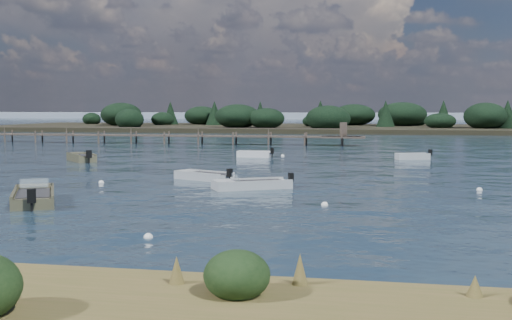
% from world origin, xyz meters
% --- Properties ---
extents(ground, '(400.00, 400.00, 0.00)m').
position_xyz_m(ground, '(0.00, 60.00, 0.00)').
color(ground, '#162634').
rests_on(ground, ground).
extents(shore_lip, '(160.00, 0.60, 0.30)m').
position_xyz_m(shore_lip, '(0.00, -12.20, 0.00)').
color(shore_lip, black).
rests_on(shore_lip, ground).
extents(tender_far_grey, '(3.54, 3.66, 1.31)m').
position_xyz_m(tender_far_grey, '(-15.87, 22.03, 0.18)').
color(tender_far_grey, brown).
rests_on(tender_far_grey, ground).
extents(dinghy_mid_grey, '(3.99, 2.90, 1.02)m').
position_xyz_m(dinghy_mid_grey, '(-2.30, 10.85, 0.14)').
color(dinghy_mid_grey, '#B1B7B9').
rests_on(dinghy_mid_grey, ground).
extents(dinghy_near_olive, '(3.90, 5.12, 1.28)m').
position_xyz_m(dinghy_near_olive, '(-7.46, 0.18, 0.17)').
color(dinghy_near_olive, brown).
rests_on(dinghy_near_olive, ground).
extents(dinghy_mid_white_a, '(4.42, 3.42, 1.05)m').
position_xyz_m(dinghy_mid_white_a, '(1.42, 7.15, 0.14)').
color(dinghy_mid_white_a, '#B1B7B9').
rests_on(dinghy_mid_white_a, ground).
extents(tender_far_white, '(3.26, 1.24, 1.11)m').
position_xyz_m(tender_far_white, '(-2.79, 29.00, 0.16)').
color(tender_far_white, silver).
rests_on(tender_far_white, ground).
extents(tender_far_grey_b, '(3.17, 1.96, 1.07)m').
position_xyz_m(tender_far_grey_b, '(10.96, 29.25, 0.15)').
color(tender_far_grey_b, '#B1B7B9').
rests_on(tender_far_grey_b, ground).
extents(buoy_a, '(0.32, 0.32, 0.32)m').
position_xyz_m(buoy_a, '(0.62, -6.44, 0.00)').
color(buoy_a, white).
rests_on(buoy_a, ground).
extents(buoy_b, '(0.32, 0.32, 0.32)m').
position_xyz_m(buoy_b, '(5.85, 1.98, 0.00)').
color(buoy_b, white).
rests_on(buoy_b, ground).
extents(buoy_c, '(0.32, 0.32, 0.32)m').
position_xyz_m(buoy_c, '(-7.72, 8.06, 0.00)').
color(buoy_c, white).
rests_on(buoy_c, ground).
extents(buoy_d, '(0.32, 0.32, 0.32)m').
position_xyz_m(buoy_d, '(13.50, 8.83, 0.00)').
color(buoy_d, white).
rests_on(buoy_d, ground).
extents(buoy_e, '(0.32, 0.32, 0.32)m').
position_xyz_m(buoy_e, '(-0.50, 30.95, 0.00)').
color(buoy_e, white).
rests_on(buoy_e, ground).
extents(jetty, '(64.50, 3.20, 3.40)m').
position_xyz_m(jetty, '(-21.74, 47.99, 0.98)').
color(jetty, '#4F433A').
rests_on(jetty, ground).
extents(far_headland, '(190.00, 40.00, 5.80)m').
position_xyz_m(far_headland, '(25.00, 100.00, 1.96)').
color(far_headland, black).
rests_on(far_headland, ground).
extents(distant_haze, '(280.00, 20.00, 2.40)m').
position_xyz_m(distant_haze, '(-90.00, 230.00, 0.00)').
color(distant_haze, '#909FB2').
rests_on(distant_haze, ground).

